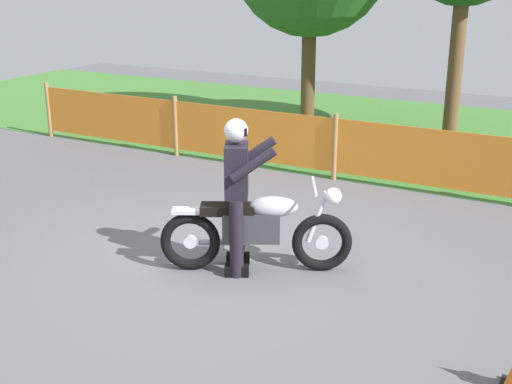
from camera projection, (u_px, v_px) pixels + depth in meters
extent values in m
cube|color=#5B5B60|center=(219.00, 261.00, 7.65)|extent=(24.00, 24.00, 0.02)
cube|color=#427A33|center=(398.00, 133.00, 13.37)|extent=(24.00, 6.80, 0.01)
cylinder|color=#997547|center=(49.00, 110.00, 13.01)|extent=(0.08, 0.08, 1.05)
cylinder|color=#997547|center=(176.00, 126.00, 11.69)|extent=(0.08, 0.08, 1.05)
cylinder|color=#997547|center=(335.00, 147.00, 10.37)|extent=(0.08, 0.08, 1.05)
cube|color=orange|center=(109.00, 116.00, 12.35)|extent=(2.88, 0.02, 0.85)
cube|color=orange|center=(250.00, 135.00, 11.02)|extent=(2.88, 0.02, 0.85)
cube|color=orange|center=(431.00, 158.00, 9.70)|extent=(2.88, 0.02, 0.85)
cylinder|color=brown|center=(308.00, 73.00, 13.41)|extent=(0.28, 0.28, 2.29)
cylinder|color=brown|center=(456.00, 65.00, 12.67)|extent=(0.28, 0.28, 2.79)
torus|color=black|center=(322.00, 242.00, 7.30)|extent=(0.63, 0.40, 0.65)
cylinder|color=silver|center=(322.00, 242.00, 7.30)|extent=(0.16, 0.12, 0.14)
torus|color=black|center=(190.00, 242.00, 7.32)|extent=(0.63, 0.40, 0.65)
cylinder|color=silver|center=(190.00, 242.00, 7.32)|extent=(0.16, 0.12, 0.14)
cube|color=#38383D|center=(251.00, 226.00, 7.25)|extent=(0.66, 0.50, 0.33)
ellipsoid|color=#B7B7C1|center=(273.00, 207.00, 7.18)|extent=(0.58, 0.46, 0.22)
cube|color=black|center=(227.00, 209.00, 7.19)|extent=(0.61, 0.46, 0.10)
cube|color=silver|center=(189.00, 211.00, 7.21)|extent=(0.40, 0.31, 0.04)
cylinder|color=silver|center=(317.00, 217.00, 7.21)|extent=(0.24, 0.16, 0.58)
sphere|color=white|center=(333.00, 196.00, 7.13)|extent=(0.25, 0.25, 0.18)
cylinder|color=silver|center=(314.00, 186.00, 7.09)|extent=(0.31, 0.56, 0.03)
cylinder|color=silver|center=(224.00, 242.00, 7.47)|extent=(0.53, 0.32, 0.07)
cylinder|color=black|center=(238.00, 228.00, 7.43)|extent=(0.20, 0.20, 0.86)
cube|color=black|center=(238.00, 258.00, 7.55)|extent=(0.28, 0.22, 0.12)
cylinder|color=black|center=(236.00, 239.00, 7.13)|extent=(0.20, 0.20, 0.86)
cube|color=black|center=(237.00, 271.00, 7.25)|extent=(0.28, 0.22, 0.12)
cube|color=black|center=(237.00, 170.00, 7.05)|extent=(0.38, 0.43, 0.56)
cylinder|color=black|center=(254.00, 153.00, 7.22)|extent=(0.48, 0.31, 0.38)
cylinder|color=black|center=(253.00, 165.00, 6.80)|extent=(0.48, 0.31, 0.38)
sphere|color=silver|center=(236.00, 131.00, 6.92)|extent=(0.34, 0.34, 0.25)
cube|color=black|center=(246.00, 131.00, 6.92)|extent=(0.11, 0.17, 0.08)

